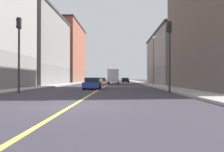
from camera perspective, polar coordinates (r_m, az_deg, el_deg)
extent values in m
plane|color=#332F39|center=(10.08, -10.03, -7.41)|extent=(400.00, 400.00, 0.00)
cube|color=#9E9B93|center=(59.10, 7.23, -1.63)|extent=(2.53, 168.00, 0.15)
cube|color=#9E9B93|center=(59.63, -7.88, -1.62)|extent=(2.53, 168.00, 0.15)
cube|color=#E5D14C|center=(58.85, -0.36, -1.71)|extent=(0.16, 154.00, 0.01)
cube|color=slate|center=(46.30, 15.90, -0.04)|extent=(8.75, 21.94, 3.19)
cube|color=gray|center=(46.59, 15.89, 5.91)|extent=(8.75, 21.94, 6.48)
cube|color=#3B3937|center=(47.10, 15.88, 10.07)|extent=(9.05, 22.24, 0.40)
cube|color=slate|center=(44.44, -18.76, 0.13)|extent=(8.75, 19.40, 3.42)
cube|color=gray|center=(44.99, -18.74, 8.45)|extent=(8.75, 19.40, 9.61)
cube|color=#3B3937|center=(46.04, -18.72, 14.62)|extent=(9.05, 19.70, 0.40)
cube|color=brown|center=(67.20, -11.70, -0.08)|extent=(8.75, 21.64, 3.46)
cube|color=#93513D|center=(67.76, -11.69, 6.86)|extent=(8.75, 21.64, 12.91)
cube|color=#42241B|center=(68.93, -11.68, 12.35)|extent=(9.05, 21.94, 0.40)
cylinder|color=#2D2D2D|center=(18.75, 14.34, 3.21)|extent=(0.16, 0.16, 4.85)
cube|color=black|center=(19.15, 14.32, 11.83)|extent=(0.28, 0.32, 0.90)
sphere|color=red|center=(19.18, 13.84, 12.64)|extent=(0.20, 0.20, 0.20)
sphere|color=#352204|center=(19.11, 13.84, 11.82)|extent=(0.20, 0.20, 0.20)
sphere|color=black|center=(19.06, 13.84, 11.00)|extent=(0.20, 0.20, 0.20)
cylinder|color=#2D2D2D|center=(20.04, -22.47, 3.59)|extent=(0.16, 0.16, 5.27)
cube|color=black|center=(20.49, -22.44, 12.23)|extent=(0.28, 0.32, 0.90)
sphere|color=#320404|center=(20.62, -22.85, 12.93)|extent=(0.20, 0.20, 0.20)
sphere|color=orange|center=(20.55, -22.86, 12.17)|extent=(0.20, 0.20, 0.20)
sphere|color=black|center=(20.49, -22.86, 11.40)|extent=(0.20, 0.20, 0.20)
cylinder|color=#4C4C51|center=(33.40, 10.45, 3.49)|extent=(0.14, 0.14, 6.80)
sphere|color=#EAEACC|center=(33.83, 10.44, 9.50)|extent=(0.36, 0.36, 0.36)
cube|color=white|center=(76.80, 0.82, -1.03)|extent=(2.04, 4.26, 0.67)
cube|color=black|center=(76.87, 0.83, -0.59)|extent=(1.74, 2.21, 0.48)
cylinder|color=black|center=(78.15, 0.24, -1.19)|extent=(0.24, 0.65, 0.64)
cylinder|color=black|center=(78.06, 1.51, -1.19)|extent=(0.24, 0.65, 0.64)
cylinder|color=black|center=(75.55, 0.12, -1.21)|extent=(0.24, 0.65, 0.64)
cylinder|color=black|center=(75.46, 1.43, -1.21)|extent=(0.24, 0.65, 0.64)
cube|color=#1E6B38|center=(67.51, 0.85, -1.10)|extent=(1.92, 4.31, 0.66)
cube|color=black|center=(67.46, 0.85, -0.61)|extent=(1.62, 2.03, 0.50)
cylinder|color=black|center=(68.81, 0.16, -1.28)|extent=(0.25, 0.65, 0.64)
cylinder|color=black|center=(68.85, 1.49, -1.28)|extent=(0.25, 0.65, 0.64)
cylinder|color=black|center=(66.18, 0.19, -1.31)|extent=(0.25, 0.65, 0.64)
cylinder|color=black|center=(66.23, 1.57, -1.31)|extent=(0.25, 0.65, 0.64)
cube|color=maroon|center=(78.14, -2.25, -1.04)|extent=(2.00, 4.35, 0.61)
cube|color=black|center=(78.06, -2.26, -0.65)|extent=(1.71, 2.18, 0.47)
cylinder|color=black|center=(79.55, -2.77, -1.18)|extent=(0.24, 0.65, 0.64)
cylinder|color=black|center=(79.39, -1.55, -1.18)|extent=(0.24, 0.65, 0.64)
cylinder|color=black|center=(76.91, -2.98, -1.20)|extent=(0.24, 0.65, 0.64)
cylinder|color=black|center=(76.74, -1.72, -1.20)|extent=(0.24, 0.65, 0.64)
cube|color=black|center=(58.37, 3.43, -1.22)|extent=(1.84, 4.28, 0.59)
cube|color=black|center=(58.41, 3.43, -0.70)|extent=(1.59, 1.82, 0.47)
cylinder|color=black|center=(59.69, 2.62, -1.39)|extent=(0.23, 0.64, 0.64)
cylinder|color=black|center=(59.72, 4.19, -1.39)|extent=(0.23, 0.64, 0.64)
cylinder|color=black|center=(57.04, 2.64, -1.43)|extent=(0.23, 0.64, 0.64)
cylinder|color=black|center=(57.08, 4.28, -1.43)|extent=(0.23, 0.64, 0.64)
cube|color=#23389E|center=(25.21, -4.96, -2.15)|extent=(1.84, 4.46, 0.56)
cube|color=black|center=(25.29, -4.94, -0.96)|extent=(1.58, 2.14, 0.49)
cylinder|color=black|center=(26.66, -6.39, -2.44)|extent=(0.23, 0.64, 0.64)
cylinder|color=black|center=(26.52, -2.98, -2.46)|extent=(0.23, 0.64, 0.64)
cylinder|color=black|center=(23.94, -7.16, -2.66)|extent=(0.23, 0.64, 0.64)
cylinder|color=black|center=(23.78, -3.37, -2.68)|extent=(0.23, 0.64, 0.64)
cube|color=silver|center=(75.09, 3.06, -1.04)|extent=(1.99, 4.44, 0.66)
cube|color=black|center=(75.12, 3.06, -0.62)|extent=(1.68, 2.18, 0.46)
cylinder|color=black|center=(76.47, 2.46, -1.21)|extent=(0.25, 0.65, 0.64)
cylinder|color=black|center=(76.44, 3.69, -1.21)|extent=(0.25, 0.65, 0.64)
cylinder|color=black|center=(73.76, 2.40, -1.23)|extent=(0.25, 0.65, 0.64)
cylinder|color=black|center=(73.73, 3.68, -1.23)|extent=(0.25, 0.65, 0.64)
cube|color=gold|center=(64.90, -3.40, -1.13)|extent=(1.74, 4.17, 0.64)
cube|color=black|center=(64.78, -3.41, -0.65)|extent=(1.52, 2.16, 0.46)
cylinder|color=black|center=(66.26, -3.96, -1.31)|extent=(0.22, 0.64, 0.64)
cylinder|color=black|center=(66.12, -2.62, -1.31)|extent=(0.22, 0.64, 0.64)
cylinder|color=black|center=(63.69, -4.20, -1.34)|extent=(0.22, 0.64, 0.64)
cylinder|color=black|center=(63.55, -2.81, -1.34)|extent=(0.22, 0.64, 0.64)
cube|color=navy|center=(49.89, 0.42, -0.43)|extent=(2.21, 1.91, 1.90)
cube|color=silver|center=(46.28, 0.33, 0.10)|extent=(2.21, 4.50, 2.55)
cylinder|color=black|center=(49.59, -0.75, -1.42)|extent=(0.30, 0.90, 0.90)
cylinder|color=black|center=(49.54, 1.58, -1.42)|extent=(0.30, 0.90, 0.90)
cylinder|color=black|center=(45.36, -0.97, -1.50)|extent=(0.30, 0.90, 0.90)
cylinder|color=black|center=(45.32, 1.57, -1.50)|extent=(0.30, 0.90, 0.90)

